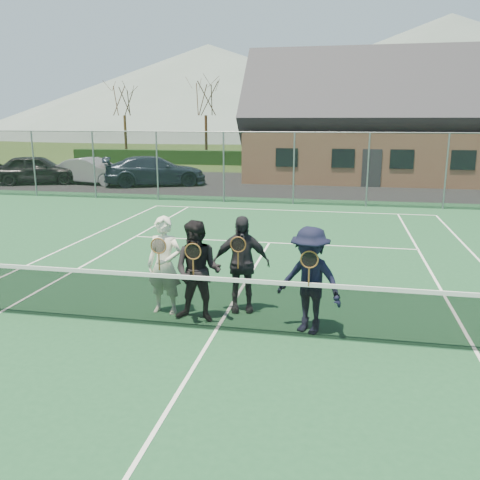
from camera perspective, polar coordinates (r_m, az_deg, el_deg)
The scene contains 20 objects.
ground at distance 28.06m, azimuth 7.24°, elevation 6.09°, with size 220.00×220.00×0.00m, color #2D4418.
court_surface at distance 8.74m, azimuth -2.68°, elevation -10.16°, with size 30.00×30.00×0.02m, color #1C4C2B.
tarmac_carpark at distance 28.61m, azimuth -0.82°, elevation 6.35°, with size 40.00×12.00×0.01m, color black.
hedge_row at distance 39.92m, azimuth 8.56°, elevation 8.98°, with size 40.00×1.20×1.10m, color black.
hill_west at distance 106.39m, azimuth -3.54°, elevation 16.29°, with size 110.00×110.00×18.00m, color slate.
hill_centre at distance 104.61m, azimuth 22.16°, elevation 16.53°, with size 120.00×120.00×22.00m, color slate.
car_a at distance 30.58m, azimuth -21.80°, elevation 7.37°, with size 1.91×4.75×1.62m, color black.
car_b at distance 29.47m, azimuth -16.18°, elevation 7.43°, with size 1.53×4.37×1.44m, color #96969E.
car_c at distance 28.12m, azimuth -9.51°, elevation 7.65°, with size 2.21×5.45×1.58m, color #1A2435.
court_markings at distance 8.73m, azimuth -2.68°, elevation -10.07°, with size 11.03×23.83×0.01m.
tennis_net at distance 8.54m, azimuth -2.72°, elevation -6.90°, with size 11.68×0.08×1.10m.
perimeter_fence at distance 21.45m, azimuth 6.06°, elevation 8.01°, with size 30.07×0.07×3.02m.
clubhouse at distance 31.83m, azimuth 15.42°, elevation 13.78°, with size 15.60×8.20×7.70m.
tree_a at distance 44.61m, azimuth -12.97°, elevation 15.98°, with size 3.20×3.20×7.77m.
tree_b at distance 42.28m, azimuth -3.90°, elevation 16.44°, with size 3.20×3.20×7.77m.
tree_c at distance 40.83m, azimuth 11.82°, elevation 16.31°, with size 3.20×3.20×7.77m.
player_a at distance 9.31m, azimuth -8.47°, elevation -2.83°, with size 0.69×0.52×1.80m.
player_b at distance 8.88m, azimuth -4.75°, elevation -3.54°, with size 0.92×0.74×1.80m.
player_c at distance 9.31m, azimuth 0.12°, elevation -2.68°, with size 1.13×0.66×1.80m.
player_d at distance 8.44m, azimuth 7.83°, elevation -4.51°, with size 1.34×1.09×1.80m.
Camera 1 is at (1.96, -7.77, 3.49)m, focal length 38.00 mm.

